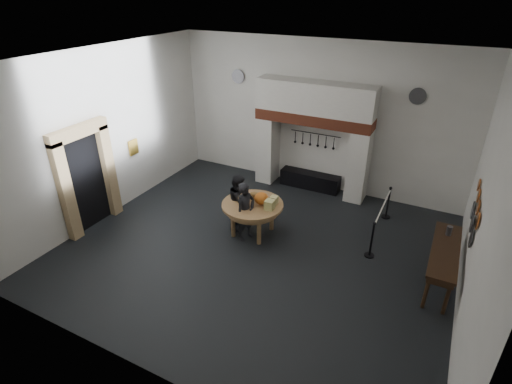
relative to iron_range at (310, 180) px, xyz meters
The scene contains 39 objects.
floor 3.73m from the iron_range, 90.00° to the right, with size 9.00×8.00×0.02m, color black.
ceiling 5.65m from the iron_range, 90.00° to the right, with size 9.00×8.00×0.02m, color silver.
wall_back 2.02m from the iron_range, 90.00° to the left, with size 9.00×0.02×4.50m, color silver.
wall_front 7.97m from the iron_range, 90.00° to the right, with size 9.00×0.02×4.50m, color silver.
wall_left 6.17m from the iron_range, 140.42° to the right, with size 0.02×8.00×4.50m, color silver.
wall_right 6.17m from the iron_range, 39.58° to the right, with size 0.02×8.00×4.50m, color silver.
chimney_pier_left 1.69m from the iron_range, behind, with size 0.55×0.70×2.15m, color silver.
chimney_pier_right 1.69m from the iron_range, ahead, with size 0.55×0.70×2.15m, color silver.
hearth_brick_band 2.06m from the iron_range, 90.00° to the right, with size 3.50×0.72×0.32m, color #9E442B.
chimney_hood 2.67m from the iron_range, 90.00° to the right, with size 3.50×0.70×0.90m, color silver.
iron_range is the anchor object (origin of this frame).
utensil_rail 1.51m from the iron_range, 90.00° to the left, with size 0.02×0.02×1.60m, color black.
door_recess 6.58m from the iron_range, 133.44° to the right, with size 0.04×1.10×2.50m, color black.
door_jamb_near 7.05m from the iron_range, 128.94° to the right, with size 0.22×0.30×2.60m, color tan.
door_jamb_far 6.04m from the iron_range, 137.45° to the right, with size 0.22×0.30×2.60m, color tan.
door_lintel 6.87m from the iron_range, 132.86° to the right, with size 0.22×1.70×0.30m, color tan.
wall_plaque 5.49m from the iron_range, 146.73° to the right, with size 0.05×0.34×0.44m, color gold.
work_table 3.24m from the iron_range, 97.62° to the right, with size 1.57×1.57×0.07m, color tan.
pumpkin 3.16m from the iron_range, 94.16° to the right, with size 0.36×0.36×0.31m, color orange.
cheese_block_big 3.29m from the iron_range, 88.62° to the right, with size 0.22×0.22×0.24m, color #D1CF7D.
cheese_block_small 3.00m from the iron_range, 88.87° to the right, with size 0.18×0.18×0.20m, color #DCD183.
wicker_basket 3.44m from the iron_range, 99.82° to the right, with size 0.32×0.32×0.22m, color olive.
bread_loaf 2.94m from the iron_range, 100.54° to the right, with size 0.31×0.18×0.13m, color #A17339.
visitor_near 3.51m from the iron_range, 97.80° to the right, with size 0.56×0.37×1.55m, color black.
visitor_far 3.21m from the iron_range, 105.98° to the right, with size 0.74×0.58×1.52m, color black.
side_table 5.16m from the iron_range, 36.84° to the right, with size 0.55×2.20×0.06m, color #331F12.
pewter_jug 4.85m from the iron_range, 31.08° to the right, with size 0.12×0.12×0.22m, color #515156.
copper_pan_a 5.93m from the iron_range, 38.28° to the right, with size 0.34×0.34×0.03m, color #C6662D.
copper_pan_b 5.62m from the iron_range, 33.66° to the right, with size 0.32×0.32×0.03m, color #C6662D.
copper_pan_c 5.35m from the iron_range, 28.48° to the right, with size 0.30×0.30×0.03m, color #C6662D.
copper_pan_d 5.13m from the iron_range, 22.75° to the right, with size 0.28×0.28×0.03m, color #C6662D.
pewter_plate_left 5.69m from the iron_range, 36.66° to the right, with size 0.40×0.40×0.03m, color #4C4C51.
pewter_plate_mid 5.36m from the iron_range, 31.38° to the right, with size 0.40×0.40×0.03m, color #4C4C51.
pewter_plate_right 5.08m from the iron_range, 25.42° to the right, with size 0.40×0.40×0.03m, color #4C4C51.
pewter_plate_back_left 4.01m from the iron_range, behind, with size 0.44×0.44×0.03m, color #4C4C51.
pewter_plate_back_right 4.01m from the iron_range, ahead, with size 0.44×0.44×0.03m, color #4C4C51.
barrier_post_near 3.77m from the iron_range, 47.43° to the right, with size 0.05×0.05×0.90m, color black.
barrier_post_far 2.67m from the iron_range, 16.93° to the right, with size 0.05×0.05×0.90m, color black.
barrier_rope 3.16m from the iron_range, 34.86° to the right, with size 0.04×0.04×2.00m, color white.
Camera 1 is at (3.66, -7.24, 5.86)m, focal length 28.00 mm.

